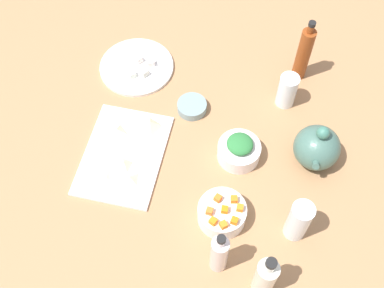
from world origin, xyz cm
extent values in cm
cube|color=#A2764E|center=(0.00, 0.00, 1.50)|extent=(190.00, 190.00, 3.00)
cube|color=white|center=(5.95, -19.90, 3.50)|extent=(33.04, 23.94, 1.00)
cylinder|color=white|center=(-28.03, -26.12, 3.60)|extent=(24.96, 24.96, 1.20)
cylinder|color=white|center=(-2.05, 13.91, 5.81)|extent=(12.83, 12.83, 5.61)
cylinder|color=white|center=(18.84, 13.05, 6.06)|extent=(13.52, 13.52, 6.12)
cylinder|color=gray|center=(-15.66, -3.81, 4.51)|extent=(9.44, 9.44, 3.01)
ellipsoid|color=#44695D|center=(-6.53, 35.92, 9.45)|extent=(13.72, 13.66, 12.89)
sphere|color=#3B7261|center=(-6.53, 35.92, 17.43)|extent=(3.84, 3.84, 3.84)
cylinder|color=#44695D|center=(-0.70, 35.92, 11.06)|extent=(5.38, 2.00, 3.93)
cylinder|color=silver|center=(35.11, 27.20, 10.48)|extent=(5.59, 5.59, 14.95)
cylinder|color=silver|center=(35.11, 27.20, 19.70)|extent=(2.51, 2.51, 3.50)
cylinder|color=black|center=(35.11, 27.20, 22.05)|extent=(2.79, 2.79, 1.20)
cylinder|color=silver|center=(32.07, 14.86, 10.81)|extent=(4.62, 4.62, 15.62)
cylinder|color=silver|center=(32.07, 14.86, 19.89)|extent=(2.08, 2.08, 2.53)
cylinder|color=black|center=(32.07, 14.86, 21.75)|extent=(2.31, 2.31, 1.20)
cylinder|color=brown|center=(-37.87, 27.53, 13.10)|extent=(4.49, 4.49, 20.20)
cylinder|color=brown|center=(-37.87, 27.53, 24.61)|extent=(2.02, 2.02, 2.82)
cylinder|color=black|center=(-37.87, 27.53, 26.61)|extent=(2.24, 2.24, 1.20)
cylinder|color=white|center=(17.95, 33.47, 10.40)|extent=(6.15, 6.15, 14.80)
cylinder|color=white|center=(-25.65, 24.68, 9.01)|extent=(6.07, 6.07, 12.02)
cube|color=orange|center=(20.66, 9.82, 10.02)|extent=(1.90, 1.90, 1.80)
cube|color=orange|center=(16.39, 11.23, 10.02)|extent=(2.36, 2.36, 1.80)
cube|color=orange|center=(15.68, 15.61, 10.02)|extent=(2.19, 2.19, 1.80)
cube|color=orange|center=(19.28, 13.71, 10.02)|extent=(1.97, 1.97, 1.80)
cube|color=orange|center=(23.27, 11.39, 10.02)|extent=(2.40, 2.40, 1.80)
cube|color=orange|center=(21.81, 16.88, 10.02)|extent=(2.02, 2.02, 1.80)
cube|color=orange|center=(17.80, 17.65, 10.02)|extent=(1.87, 1.87, 1.80)
cube|color=orange|center=(23.62, 14.28, 10.02)|extent=(2.54, 2.54, 1.80)
ellipsoid|color=#2E773A|center=(-2.05, 13.91, 10.16)|extent=(11.01, 11.01, 3.10)
cube|color=white|center=(-30.00, -25.97, 5.30)|extent=(3.02, 3.02, 2.20)
cube|color=white|center=(-29.51, -21.38, 5.30)|extent=(2.94, 2.94, 2.20)
cube|color=white|center=(-23.18, -26.11, 5.30)|extent=(3.11, 3.11, 2.20)
cube|color=silver|center=(-24.86, -22.39, 5.30)|extent=(3.05, 3.05, 2.20)
pyramid|color=beige|center=(15.93, -21.88, 5.03)|extent=(5.56, 5.43, 2.05)
pyramid|color=beige|center=(9.51, -18.45, 5.08)|extent=(5.69, 5.60, 2.17)
pyramid|color=beige|center=(-0.70, -23.95, 5.22)|extent=(5.30, 5.51, 2.44)
pyramid|color=beige|center=(14.04, -15.15, 5.12)|extent=(6.14, 6.06, 2.24)
pyramid|color=beige|center=(-5.42, -14.67, 5.49)|extent=(7.05, 7.18, 2.98)
camera|label=1|loc=(73.21, 17.69, 131.75)|focal=45.76mm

